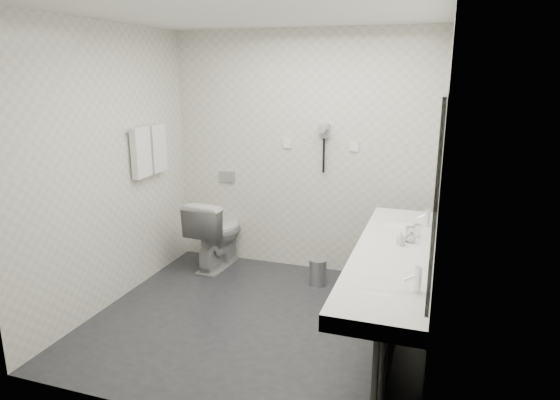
% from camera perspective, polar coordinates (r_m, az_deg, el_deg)
% --- Properties ---
extents(floor, '(2.80, 2.80, 0.00)m').
position_cam_1_polar(floor, '(4.35, -2.57, -13.81)').
color(floor, '#222327').
rests_on(floor, ground).
extents(ceiling, '(2.80, 2.80, 0.00)m').
position_cam_1_polar(ceiling, '(3.85, -3.03, 20.99)').
color(ceiling, silver).
rests_on(ceiling, wall_back).
extents(wall_back, '(2.80, 0.00, 2.80)m').
position_cam_1_polar(wall_back, '(5.12, 2.51, 5.41)').
color(wall_back, silver).
rests_on(wall_back, floor).
extents(wall_front, '(2.80, 0.00, 2.80)m').
position_cam_1_polar(wall_front, '(2.78, -12.53, -2.98)').
color(wall_front, silver).
rests_on(wall_front, floor).
extents(wall_left, '(0.00, 2.60, 2.60)m').
position_cam_1_polar(wall_left, '(4.60, -19.29, 3.52)').
color(wall_left, silver).
rests_on(wall_left, floor).
extents(wall_right, '(0.00, 2.60, 2.60)m').
position_cam_1_polar(wall_right, '(3.66, 18.13, 0.88)').
color(wall_right, silver).
rests_on(wall_right, floor).
extents(vanity_counter, '(0.55, 2.20, 0.10)m').
position_cam_1_polar(vanity_counter, '(3.61, 13.11, -6.45)').
color(vanity_counter, white).
rests_on(vanity_counter, floor).
extents(vanity_panel, '(0.03, 2.15, 0.75)m').
position_cam_1_polar(vanity_panel, '(3.78, 13.12, -12.51)').
color(vanity_panel, gray).
rests_on(vanity_panel, floor).
extents(vanity_post_near, '(0.06, 0.06, 0.75)m').
position_cam_1_polar(vanity_post_near, '(2.89, 11.51, -21.78)').
color(vanity_post_near, silver).
rests_on(vanity_post_near, floor).
extents(vanity_post_far, '(0.06, 0.06, 0.75)m').
position_cam_1_polar(vanity_post_far, '(4.73, 14.77, -6.92)').
color(vanity_post_far, silver).
rests_on(vanity_post_far, floor).
extents(mirror, '(0.02, 2.20, 1.05)m').
position_cam_1_polar(mirror, '(3.42, 18.09, 3.39)').
color(mirror, '#B2BCC6').
rests_on(mirror, wall_right).
extents(basin_near, '(0.40, 0.31, 0.05)m').
position_cam_1_polar(basin_near, '(3.00, 11.87, -10.15)').
color(basin_near, white).
rests_on(basin_near, vanity_counter).
extents(basin_far, '(0.40, 0.31, 0.05)m').
position_cam_1_polar(basin_far, '(4.21, 14.04, -2.92)').
color(basin_far, white).
rests_on(basin_far, vanity_counter).
extents(faucet_near, '(0.04, 0.04, 0.15)m').
position_cam_1_polar(faucet_near, '(2.95, 15.77, -8.92)').
color(faucet_near, silver).
rests_on(faucet_near, vanity_counter).
extents(faucet_far, '(0.04, 0.04, 0.15)m').
position_cam_1_polar(faucet_far, '(4.18, 16.78, -1.96)').
color(faucet_far, silver).
rests_on(faucet_far, vanity_counter).
extents(soap_bottle_a, '(0.07, 0.07, 0.10)m').
position_cam_1_polar(soap_bottle_a, '(3.68, 13.92, -4.39)').
color(soap_bottle_a, silver).
rests_on(soap_bottle_a, vanity_counter).
extents(soap_bottle_b, '(0.09, 0.09, 0.09)m').
position_cam_1_polar(soap_bottle_b, '(3.76, 15.03, -4.16)').
color(soap_bottle_b, silver).
rests_on(soap_bottle_b, vanity_counter).
extents(glass_left, '(0.07, 0.07, 0.12)m').
position_cam_1_polar(glass_left, '(3.77, 14.89, -3.88)').
color(glass_left, silver).
rests_on(glass_left, vanity_counter).
extents(glass_right, '(0.07, 0.07, 0.10)m').
position_cam_1_polar(glass_right, '(3.89, 15.69, -3.49)').
color(glass_right, silver).
rests_on(glass_right, vanity_counter).
extents(toilet, '(0.47, 0.78, 0.76)m').
position_cam_1_polar(toilet, '(5.37, -7.40, -3.80)').
color(toilet, white).
rests_on(toilet, floor).
extents(flush_plate, '(0.18, 0.02, 0.12)m').
position_cam_1_polar(flush_plate, '(5.46, -6.19, 2.71)').
color(flush_plate, '#B2B5BA').
rests_on(flush_plate, wall_back).
extents(pedal_bin, '(0.22, 0.22, 0.25)m').
position_cam_1_polar(pedal_bin, '(4.98, 4.44, -8.42)').
color(pedal_bin, '#B2B5BA').
rests_on(pedal_bin, floor).
extents(bin_lid, '(0.18, 0.18, 0.02)m').
position_cam_1_polar(bin_lid, '(4.93, 4.47, -7.00)').
color(bin_lid, '#B2B5BA').
rests_on(bin_lid, pedal_bin).
extents(towel_rail, '(0.02, 0.62, 0.02)m').
position_cam_1_polar(towel_rail, '(4.97, -15.26, 8.11)').
color(towel_rail, silver).
rests_on(towel_rail, wall_left).
extents(towel_near, '(0.07, 0.24, 0.48)m').
position_cam_1_polar(towel_near, '(4.88, -15.89, 5.34)').
color(towel_near, white).
rests_on(towel_near, towel_rail).
extents(towel_far, '(0.07, 0.24, 0.48)m').
position_cam_1_polar(towel_far, '(5.11, -14.13, 5.86)').
color(towel_far, white).
rests_on(towel_far, towel_rail).
extents(dryer_cradle, '(0.10, 0.04, 0.14)m').
position_cam_1_polar(dryer_cradle, '(5.00, 5.22, 8.02)').
color(dryer_cradle, gray).
rests_on(dryer_cradle, wall_back).
extents(dryer_barrel, '(0.08, 0.14, 0.08)m').
position_cam_1_polar(dryer_barrel, '(4.93, 5.04, 8.28)').
color(dryer_barrel, gray).
rests_on(dryer_barrel, dryer_cradle).
extents(dryer_cord, '(0.02, 0.02, 0.35)m').
position_cam_1_polar(dryer_cord, '(5.02, 5.12, 5.17)').
color(dryer_cord, black).
rests_on(dryer_cord, dryer_cradle).
extents(switch_plate_a, '(0.09, 0.02, 0.09)m').
position_cam_1_polar(switch_plate_a, '(5.14, 0.86, 6.58)').
color(switch_plate_a, white).
rests_on(switch_plate_a, wall_back).
extents(switch_plate_b, '(0.09, 0.02, 0.09)m').
position_cam_1_polar(switch_plate_b, '(4.98, 8.61, 6.14)').
color(switch_plate_b, white).
rests_on(switch_plate_b, wall_back).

